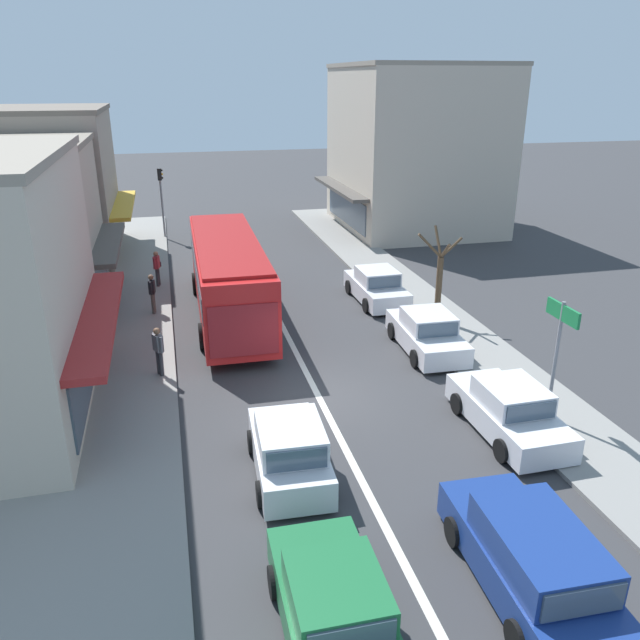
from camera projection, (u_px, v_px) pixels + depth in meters
The scene contains 20 objects.
ground_plane at pixel (319, 397), 19.06m from camera, with size 140.00×140.00×0.00m, color #353538.
lane_centre_line at pixel (293, 346), 22.67m from camera, with size 0.20×28.00×0.01m, color silver.
sidewalk_left at pixel (101, 341), 22.94m from camera, with size 5.20×44.00×0.14m, color gray.
kerb_right at pixel (430, 312), 25.85m from camera, with size 2.80×44.00×0.12m, color gray.
shopfront_mid_block at pixel (10, 231), 24.84m from camera, with size 7.45×7.89×6.86m.
shopfront_far_end at pixel (44, 186), 32.52m from camera, with size 7.91×8.82×7.78m.
building_right_far at pixel (415, 149), 39.14m from camera, with size 9.99×10.05×9.98m.
city_bus at pixel (228, 273), 24.79m from camera, with size 2.88×10.90×3.23m.
sedan_queue_gap_filler at pixel (336, 613), 10.55m from camera, with size 1.95×4.23×1.47m.
hatchback_behind_bus_near at pixel (289, 451), 15.07m from camera, with size 1.95×3.77×1.54m.
wagon_queue_far_back at pixel (531, 558), 11.63m from camera, with size 2.07×4.57×1.58m.
parked_sedan_kerb_front at pixel (509, 411), 16.96m from camera, with size 1.92×4.21×1.47m.
parked_sedan_kerb_second at pixel (427, 333), 22.12m from camera, with size 2.02×4.26×1.47m.
parked_sedan_kerb_third at pixel (376, 287), 27.05m from camera, with size 1.93×4.21×1.47m.
traffic_light_downstreet at pixel (161, 191), 36.90m from camera, with size 0.33×0.24×4.20m.
directional_road_sign at pixel (560, 334), 16.78m from camera, with size 0.10×1.40×3.60m.
street_tree_right at pixel (439, 280), 24.25m from camera, with size 1.85×1.42×3.81m.
pedestrian_with_handbag_near at pixel (157, 266), 28.57m from camera, with size 0.35×0.66×1.63m.
pedestrian_browsing_midblock at pixel (158, 348), 19.89m from camera, with size 0.36×0.52×1.63m.
pedestrian_far_walker at pixel (152, 291), 25.22m from camera, with size 0.27×0.57×1.63m.
Camera 1 is at (-4.02, -16.42, 9.11)m, focal length 35.00 mm.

